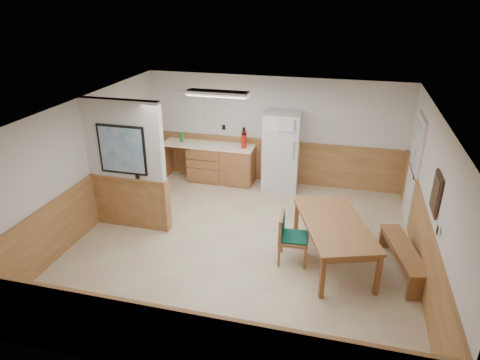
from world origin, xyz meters
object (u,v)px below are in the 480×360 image
(dining_chair, at_px, (288,235))
(fire_extinguisher, at_px, (244,139))
(dining_bench, at_px, (403,254))
(refrigerator, at_px, (281,151))
(dining_table, at_px, (334,227))
(soap_bottle, at_px, (182,137))

(dining_chair, bearing_deg, fire_extinguisher, 113.93)
(dining_bench, xyz_separation_m, fire_extinguisher, (-3.34, 2.74, 0.77))
(refrigerator, relative_size, dining_table, 0.84)
(dining_table, bearing_deg, dining_chair, 170.97)
(dining_table, relative_size, fire_extinguisher, 4.43)
(dining_table, xyz_separation_m, dining_bench, (1.12, -0.01, -0.32))
(fire_extinguisher, bearing_deg, soap_bottle, -159.88)
(dining_bench, bearing_deg, soap_bottle, 136.79)
(refrigerator, xyz_separation_m, soap_bottle, (-2.42, 0.06, 0.12))
(refrigerator, xyz_separation_m, fire_extinguisher, (-0.88, 0.03, 0.21))
(dining_table, relative_size, soap_bottle, 9.26)
(dining_bench, distance_m, fire_extinguisher, 4.39)
(refrigerator, relative_size, dining_bench, 1.15)
(dining_chair, bearing_deg, dining_table, 7.25)
(refrigerator, distance_m, dining_table, 3.03)
(dining_chair, xyz_separation_m, fire_extinguisher, (-1.48, 2.87, 0.62))
(dining_bench, bearing_deg, refrigerator, 118.64)
(dining_chair, bearing_deg, dining_bench, 0.67)
(refrigerator, relative_size, fire_extinguisher, 3.72)
(refrigerator, bearing_deg, dining_bench, -50.65)
(dining_bench, bearing_deg, dining_table, 166.10)
(dining_table, height_order, dining_bench, dining_table)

